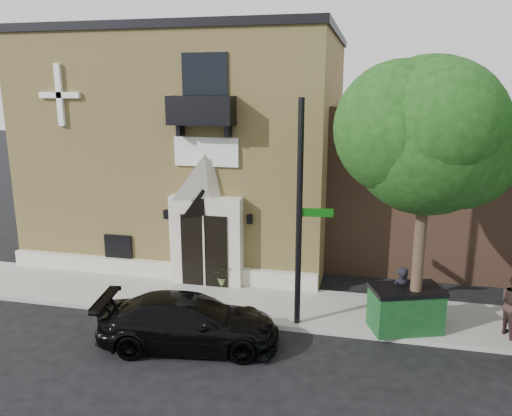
% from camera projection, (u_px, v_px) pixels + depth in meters
% --- Properties ---
extents(ground, '(120.00, 120.00, 0.00)m').
position_uv_depth(ground, '(211.00, 323.00, 15.38)').
color(ground, black).
rests_on(ground, ground).
extents(sidewalk, '(42.00, 3.00, 0.15)m').
position_uv_depth(sidewalk, '(253.00, 304.00, 16.57)').
color(sidewalk, gray).
rests_on(sidewalk, ground).
extents(church, '(12.20, 11.01, 9.30)m').
position_uv_depth(church, '(200.00, 143.00, 22.47)').
color(church, tan).
rests_on(church, ground).
extents(street_tree_left, '(4.97, 4.38, 7.77)m').
position_uv_depth(street_tree_left, '(430.00, 135.00, 13.01)').
color(street_tree_left, '#38281C').
rests_on(street_tree_left, sidewalk).
extents(black_sedan, '(5.28, 2.82, 1.45)m').
position_uv_depth(black_sedan, '(189.00, 322.00, 13.87)').
color(black_sedan, black).
rests_on(black_sedan, ground).
extents(street_sign, '(1.11, 1.05, 6.66)m').
position_uv_depth(street_sign, '(300.00, 215.00, 14.31)').
color(street_sign, black).
rests_on(street_sign, sidewalk).
extents(fire_hydrant, '(0.48, 0.38, 0.84)m').
position_uv_depth(fire_hydrant, '(382.00, 317.00, 14.51)').
color(fire_hydrant, '#9E2406').
rests_on(fire_hydrant, sidewalk).
extents(dumpster, '(2.28, 1.75, 1.31)m').
position_uv_depth(dumpster, '(405.00, 308.00, 14.50)').
color(dumpster, '#103C1A').
rests_on(dumpster, sidewalk).
extents(planter, '(0.73, 0.65, 0.75)m').
position_uv_depth(planter, '(224.00, 276.00, 17.81)').
color(planter, olive).
rests_on(planter, sidewalk).
extents(pedestrian_near, '(0.78, 0.69, 1.79)m').
position_uv_depth(pedestrian_near, '(400.00, 296.00, 14.81)').
color(pedestrian_near, black).
rests_on(pedestrian_near, sidewalk).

